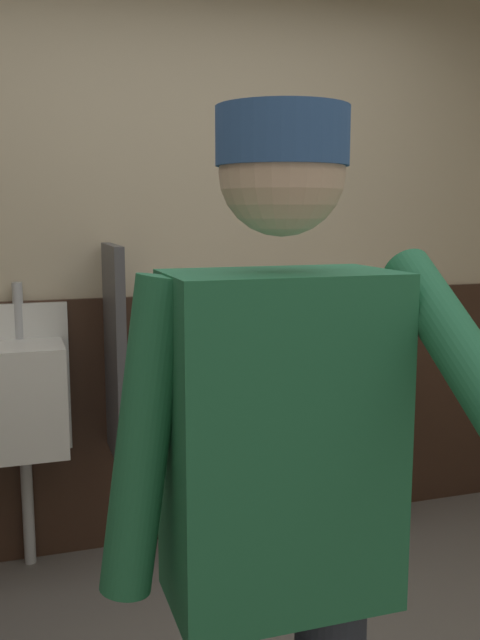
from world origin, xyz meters
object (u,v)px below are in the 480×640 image
Objects in this scene: urinal_left at (23,397)px; urinal_middle at (198,383)px; urinal_right at (350,371)px; person at (281,507)px.

urinal_middle is at bearing 0.00° from urinal_left.
person is at bearing -120.48° from urinal_right.
urinal_left is at bearing 180.00° from urinal_right.
person reaches higher than urinal_right.
urinal_middle is at bearing 180.00° from urinal_right.
urinal_left and urinal_right have the same top height.
urinal_middle is (0.75, 0.00, 0.00)m from urinal_left.
urinal_right is at bearing 0.00° from urinal_middle.
urinal_middle is 1.00× the size of urinal_right.
urinal_left is 0.75m from urinal_middle.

